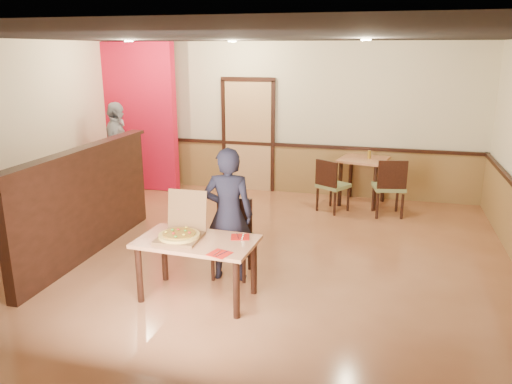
% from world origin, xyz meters
% --- Properties ---
extents(floor, '(7.00, 7.00, 0.00)m').
position_xyz_m(floor, '(0.00, 0.00, 0.00)').
color(floor, '#B67047').
rests_on(floor, ground).
extents(ceiling, '(7.00, 7.00, 0.00)m').
position_xyz_m(ceiling, '(0.00, 0.00, 2.80)').
color(ceiling, black).
rests_on(ceiling, wall_back).
extents(wall_back, '(7.00, 0.00, 7.00)m').
position_xyz_m(wall_back, '(0.00, 3.50, 1.40)').
color(wall_back, beige).
rests_on(wall_back, floor).
extents(wainscot_back, '(7.00, 0.04, 0.90)m').
position_xyz_m(wainscot_back, '(0.00, 3.47, 0.45)').
color(wainscot_back, olive).
rests_on(wainscot_back, floor).
extents(chair_rail_back, '(7.00, 0.06, 0.06)m').
position_xyz_m(chair_rail_back, '(0.00, 3.45, 0.92)').
color(chair_rail_back, black).
rests_on(chair_rail_back, wall_back).
extents(back_door, '(0.90, 0.06, 2.10)m').
position_xyz_m(back_door, '(-0.80, 3.46, 1.05)').
color(back_door, tan).
rests_on(back_door, wall_back).
extents(booth_partition, '(0.20, 3.10, 1.44)m').
position_xyz_m(booth_partition, '(-2.00, -0.20, 0.74)').
color(booth_partition, black).
rests_on(booth_partition, floor).
extents(red_accent_panel, '(1.60, 0.20, 2.78)m').
position_xyz_m(red_accent_panel, '(-2.90, 3.00, 1.40)').
color(red_accent_panel, red).
rests_on(red_accent_panel, floor).
extents(spot_a, '(0.14, 0.14, 0.02)m').
position_xyz_m(spot_a, '(-2.30, 1.80, 2.78)').
color(spot_a, beige).
rests_on(spot_a, ceiling).
extents(spot_b, '(0.14, 0.14, 0.02)m').
position_xyz_m(spot_b, '(-0.80, 2.50, 2.78)').
color(spot_b, beige).
rests_on(spot_b, ceiling).
extents(spot_c, '(0.14, 0.14, 0.02)m').
position_xyz_m(spot_c, '(1.40, 1.50, 2.78)').
color(spot_c, beige).
rests_on(spot_c, ceiling).
extents(main_table, '(1.31, 0.80, 0.68)m').
position_xyz_m(main_table, '(-0.15, -0.99, 0.58)').
color(main_table, tan).
rests_on(main_table, floor).
extents(diner_chair, '(0.49, 0.49, 0.92)m').
position_xyz_m(diner_chair, '(0.04, -0.27, 0.50)').
color(diner_chair, olive).
rests_on(diner_chair, floor).
extents(side_chair_left, '(0.61, 0.61, 0.90)m').
position_xyz_m(side_chair_left, '(0.92, 2.44, 0.49)').
color(side_chair_left, olive).
rests_on(side_chair_left, floor).
extents(side_chair_right, '(0.57, 0.57, 0.97)m').
position_xyz_m(side_chair_right, '(1.87, 2.43, 0.53)').
color(side_chair_right, olive).
rests_on(side_chair_right, floor).
extents(side_table, '(0.92, 0.92, 0.82)m').
position_xyz_m(side_table, '(1.40, 3.05, 0.64)').
color(side_table, tan).
rests_on(side_table, floor).
extents(diner, '(0.63, 0.46, 1.60)m').
position_xyz_m(diner, '(0.04, -0.42, 0.80)').
color(diner, black).
rests_on(diner, floor).
extents(passerby, '(0.76, 1.13, 1.78)m').
position_xyz_m(passerby, '(-2.85, 2.15, 0.89)').
color(passerby, gray).
rests_on(passerby, floor).
extents(pizza_box, '(0.46, 0.54, 0.48)m').
position_xyz_m(pizza_box, '(-0.33, -0.98, 0.74)').
color(pizza_box, brown).
rests_on(pizza_box, main_table).
extents(pizza, '(0.45, 0.45, 0.03)m').
position_xyz_m(pizza, '(-0.33, -1.03, 0.73)').
color(pizza, gold).
rests_on(pizza, pizza_box).
extents(napkin_near, '(0.25, 0.25, 0.01)m').
position_xyz_m(napkin_near, '(0.22, -1.29, 0.68)').
color(napkin_near, red).
rests_on(napkin_near, main_table).
extents(napkin_far, '(0.25, 0.25, 0.01)m').
position_xyz_m(napkin_far, '(0.29, -0.79, 0.68)').
color(napkin_far, red).
rests_on(napkin_far, main_table).
extents(condiment, '(0.06, 0.06, 0.14)m').
position_xyz_m(condiment, '(1.49, 3.07, 0.89)').
color(condiment, olive).
rests_on(condiment, side_table).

